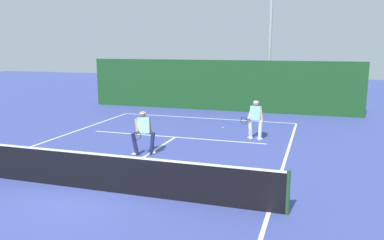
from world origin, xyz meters
name	(u,v)px	position (x,y,z in m)	size (l,w,h in m)	color
ground_plane	(92,190)	(0.00, 0.00, 0.00)	(80.00, 80.00, 0.00)	#3B4792
court_line_baseline_far	(205,118)	(0.00, 11.05, 0.00)	(9.39, 0.10, 0.01)	white
court_line_sideline_right	(269,212)	(4.69, 0.00, 0.00)	(0.10, 22.10, 0.01)	white
court_line_service	(175,137)	(0.00, 6.44, 0.00)	(7.65, 0.10, 0.01)	white
court_line_centre	(143,158)	(0.00, 3.20, 0.00)	(0.10, 6.40, 0.01)	white
tennis_net	(91,171)	(0.00, 0.00, 0.53)	(10.30, 0.09, 1.05)	#1E4723
player_near	(143,131)	(-0.12, 3.56, 0.86)	(0.81, 1.01, 1.58)	#1E234C
player_far	(255,118)	(3.24, 7.11, 0.89)	(0.86, 0.86, 1.62)	silver
tennis_ball	(223,128)	(1.50, 8.78, 0.03)	(0.07, 0.07, 0.07)	#D1E033
back_fence_windscreen	(218,85)	(0.00, 13.77, 1.49)	(16.21, 0.12, 2.98)	#18441E
light_pole	(270,32)	(2.73, 15.45, 4.61)	(0.55, 0.44, 7.52)	#9EA39E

